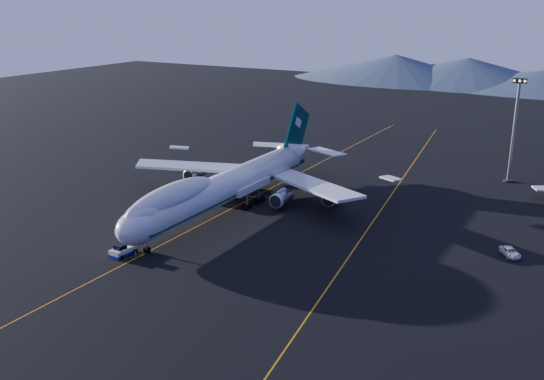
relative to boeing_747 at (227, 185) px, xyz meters
The scene contains 7 objects.
ground 5.81m from the boeing_747, 90.00° to the right, with size 500.00×500.00×0.00m, color black.
taxiway_line_main 5.80m from the boeing_747, 90.00° to the right, with size 0.25×220.00×0.01m, color #CB860B.
taxiway_line_side 32.14m from the boeing_747, 18.38° to the left, with size 0.25×200.00×0.01m, color #CB860B.
boeing_747 is the anchor object (origin of this frame).
pushback_tug 30.13m from the boeing_747, 95.80° to the right, with size 3.01×5.06×2.17m.
service_van 58.25m from the boeing_747, ahead, with size 2.34×5.08×1.41m, color silver.
floodlight_mast 73.45m from the boeing_747, 47.50° to the left, with size 3.22×2.41×26.02m.
Camera 1 is at (70.52, -103.75, 44.06)m, focal length 40.00 mm.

